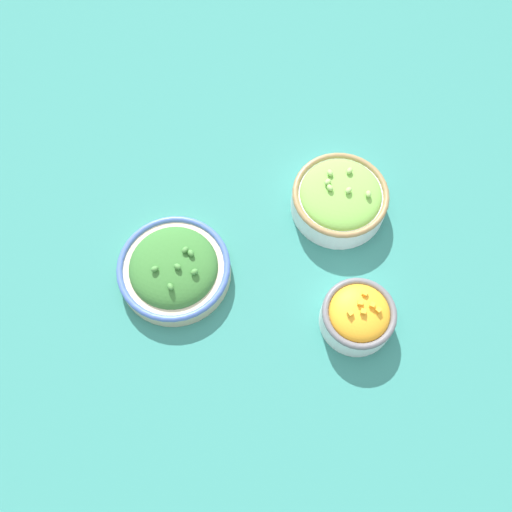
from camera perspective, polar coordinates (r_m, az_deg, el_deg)
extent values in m
plane|color=#337F75|center=(1.09, 0.00, -0.63)|extent=(3.00, 3.00, 0.00)
cylinder|color=white|center=(1.13, 8.29, 5.48)|extent=(0.19, 0.19, 0.05)
torus|color=#997A4C|center=(1.10, 8.47, 6.13)|extent=(0.19, 0.19, 0.01)
ellipsoid|color=#7ABC4C|center=(1.10, 8.47, 6.13)|extent=(0.16, 0.16, 0.04)
ellipsoid|color=#99D166|center=(1.08, 9.24, 6.50)|extent=(0.02, 0.02, 0.01)
ellipsoid|color=#99D166|center=(1.09, 7.19, 7.36)|extent=(0.02, 0.02, 0.01)
ellipsoid|color=#99D166|center=(1.11, 9.34, 8.40)|extent=(0.02, 0.02, 0.01)
ellipsoid|color=#99D166|center=(1.08, 7.41, 6.78)|extent=(0.02, 0.02, 0.01)
ellipsoid|color=#99D166|center=(1.10, 7.42, 8.25)|extent=(0.01, 0.02, 0.01)
ellipsoid|color=#99D166|center=(1.09, 11.17, 6.11)|extent=(0.01, 0.02, 0.01)
cylinder|color=beige|center=(1.07, -8.14, -1.44)|extent=(0.21, 0.21, 0.03)
torus|color=#4766B7|center=(1.06, -8.25, -1.12)|extent=(0.21, 0.21, 0.01)
ellipsoid|color=#387533|center=(1.06, -8.25, -1.12)|extent=(0.16, 0.16, 0.06)
ellipsoid|color=#47893D|center=(1.03, -10.10, -1.28)|extent=(0.02, 0.01, 0.01)
ellipsoid|color=#47893D|center=(1.02, -7.86, -1.06)|extent=(0.02, 0.02, 0.01)
ellipsoid|color=#47893D|center=(1.04, -7.10, 0.61)|extent=(0.02, 0.02, 0.01)
ellipsoid|color=#47893D|center=(1.02, -8.56, -3.06)|extent=(0.02, 0.02, 0.01)
ellipsoid|color=#47893D|center=(1.02, -6.18, -1.58)|extent=(0.02, 0.02, 0.01)
ellipsoid|color=#47893D|center=(1.03, -6.54, 0.17)|extent=(0.02, 0.02, 0.01)
cylinder|color=white|center=(1.04, 10.07, -6.07)|extent=(0.13, 0.13, 0.05)
torus|color=slate|center=(1.01, 10.30, -5.64)|extent=(0.13, 0.13, 0.01)
ellipsoid|color=orange|center=(1.01, 10.30, -5.64)|extent=(0.11, 0.11, 0.04)
cube|color=#F4A828|center=(0.99, 9.42, -5.66)|extent=(0.01, 0.01, 0.01)
cube|color=#F4A828|center=(1.01, 10.83, -3.69)|extent=(0.01, 0.01, 0.01)
cube|color=#F4A828|center=(0.99, 10.68, -5.48)|extent=(0.01, 0.01, 0.01)
cube|color=#F4A828|center=(0.99, 10.38, -4.62)|extent=(0.01, 0.01, 0.01)
cube|color=#F4A828|center=(1.00, 12.14, -5.29)|extent=(0.01, 0.01, 0.01)
cube|color=#F4A828|center=(1.00, 11.55, -4.81)|extent=(0.01, 0.01, 0.01)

